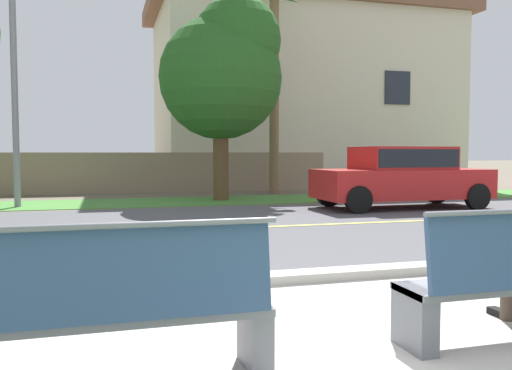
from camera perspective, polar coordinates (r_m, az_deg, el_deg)
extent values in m
plane|color=#665B4C|center=(11.18, -8.10, -3.73)|extent=(140.00, 140.00, 0.00)
cube|color=#B7B2A8|center=(3.96, 7.72, -17.06)|extent=(44.00, 3.60, 0.01)
cube|color=#ADA89E|center=(5.71, -0.26, -10.09)|extent=(44.00, 0.30, 0.11)
cube|color=#515156|center=(9.71, -6.89, -4.78)|extent=(52.00, 8.00, 0.01)
cube|color=#E0CC4C|center=(9.71, -6.89, -4.75)|extent=(48.00, 0.14, 0.01)
cube|color=#478438|center=(15.28, -10.21, -1.79)|extent=(48.00, 2.80, 0.02)
cube|color=slate|center=(3.56, -0.13, -15.68)|extent=(0.14, 0.40, 0.45)
cube|color=slate|center=(3.38, -15.31, -13.30)|extent=(1.93, 0.44, 0.05)
cube|color=navy|center=(3.12, -15.36, -9.30)|extent=(1.85, 0.12, 0.52)
cylinder|color=slate|center=(3.06, -15.44, -4.22)|extent=(1.93, 0.04, 0.04)
cube|color=slate|center=(4.02, 16.52, -13.57)|extent=(0.14, 0.40, 0.45)
cylinder|color=#47382D|center=(4.97, 25.26, -10.58)|extent=(0.12, 0.12, 0.43)
cube|color=black|center=(5.07, 24.60, -12.38)|extent=(0.09, 0.24, 0.07)
cube|color=red|center=(13.91, 15.21, 0.16)|extent=(4.30, 1.76, 0.72)
cube|color=red|center=(13.89, 15.25, 2.71)|extent=(2.24, 1.58, 0.60)
cube|color=black|center=(13.89, 15.25, 2.79)|extent=(2.15, 1.62, 0.43)
cylinder|color=black|center=(14.16, 22.51, -1.15)|extent=(0.64, 0.18, 0.64)
cylinder|color=black|center=(15.50, 18.66, -0.69)|extent=(0.64, 0.18, 0.64)
cylinder|color=black|center=(12.43, 10.86, -1.55)|extent=(0.64, 0.18, 0.64)
cylinder|color=black|center=(13.94, 7.76, -0.98)|extent=(0.64, 0.18, 0.64)
cylinder|color=gray|center=(15.10, -24.41, 12.75)|extent=(0.16, 0.16, 7.82)
cylinder|color=brown|center=(15.60, -3.77, 2.41)|extent=(0.45, 0.45, 2.22)
sphere|color=#23561E|center=(15.74, -3.80, 11.32)|extent=(3.55, 3.55, 3.55)
sphere|color=#23561E|center=(15.77, -1.97, 15.23)|extent=(2.48, 2.48, 2.48)
cylinder|color=brown|center=(18.32, 1.95, 10.14)|extent=(0.32, 0.32, 7.05)
cube|color=gray|center=(18.98, -11.43, 1.30)|extent=(13.00, 0.36, 1.40)
cube|color=beige|center=(23.75, 4.98, 8.74)|extent=(12.24, 6.40, 7.17)
cube|color=brown|center=(24.42, 5.03, 17.85)|extent=(13.22, 6.91, 0.60)
cube|color=#232833|center=(19.87, 0.80, 10.83)|extent=(1.10, 0.06, 1.30)
cube|color=#232833|center=(22.08, 14.84, 9.98)|extent=(1.10, 0.06, 1.30)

